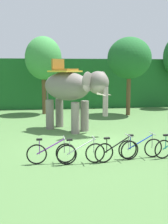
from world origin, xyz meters
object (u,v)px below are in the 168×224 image
object	(u,v)px
tree_center	(129,58)
bike_purple	(51,153)
bike_blue	(140,148)
bike_black	(117,151)
tree_center_left	(43,59)
elephant	(72,89)
bike_white	(81,153)

from	to	relation	value
tree_center	bike_purple	distance (m)	11.84
bike_purple	bike_blue	size ratio (longest dim) A/B	1.00
bike_purple	bike_black	xyz separation A→B (m)	(2.31, -0.08, 0.00)
tree_center_left	bike_purple	xyz separation A→B (m)	(0.25, -11.03, -3.60)
elephant	bike_blue	bearing A→B (deg)	-67.50
bike_purple	elephant	bearing A→B (deg)	76.88
elephant	bike_black	distance (m)	5.64
bike_blue	bike_black	bearing A→B (deg)	-165.54
tree_center	bike_white	bearing A→B (deg)	-115.12
bike_black	elephant	bearing A→B (deg)	102.03
bike_blue	bike_white	bearing A→B (deg)	-171.47
elephant	bike_white	size ratio (longest dim) A/B	2.21
tree_center_left	bike_black	distance (m)	11.95
elephant	bike_white	world-z (taller)	elephant
tree_center	bike_blue	distance (m)	10.52
bike_white	bike_purple	bearing A→B (deg)	170.54
tree_center	bike_black	bearing A→B (deg)	-108.86
tree_center_left	bike_blue	size ratio (longest dim) A/B	3.24
tree_center_left	tree_center	bearing A→B (deg)	-12.16
tree_center_left	bike_black	world-z (taller)	tree_center_left
tree_center	bike_white	xyz separation A→B (m)	(-4.65, -9.92, -3.59)
bike_white	bike_blue	xyz separation A→B (m)	(2.24, 0.34, 0.00)
tree_center	bike_black	xyz separation A→B (m)	(-3.36, -9.83, -3.59)
tree_center	bike_blue	xyz separation A→B (m)	(-2.41, -9.59, -3.59)
elephant	tree_center	bearing A→B (deg)	45.88
bike_white	bike_blue	size ratio (longest dim) A/B	1.00
bike_purple	bike_white	size ratio (longest dim) A/B	1.00
bike_blue	elephant	bearing A→B (deg)	112.50
elephant	bike_blue	size ratio (longest dim) A/B	2.21
tree_center_left	bike_white	size ratio (longest dim) A/B	3.24
elephant	bike_purple	world-z (taller)	elephant
tree_center	bike_black	size ratio (longest dim) A/B	3.22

